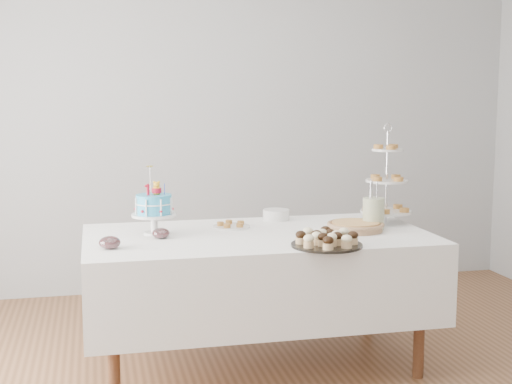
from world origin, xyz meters
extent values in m
cube|color=#9EA1A3|center=(0.00, 2.00, 1.35)|extent=(5.00, 0.04, 2.70)
cube|color=#9EA1A3|center=(0.00, -2.00, 1.35)|extent=(5.00, 0.04, 2.70)
cube|color=white|center=(0.00, 0.30, 0.55)|extent=(1.92, 1.02, 0.45)
cylinder|color=brown|center=(-0.82, -0.07, 0.34)|extent=(0.06, 0.06, 0.67)
cylinder|color=brown|center=(0.82, -0.07, 0.34)|extent=(0.06, 0.06, 0.67)
cylinder|color=brown|center=(-0.82, 0.67, 0.34)|extent=(0.06, 0.06, 0.67)
cylinder|color=brown|center=(0.82, 0.67, 0.34)|extent=(0.06, 0.06, 0.67)
cylinder|color=#31A3D5|center=(-0.57, 0.41, 0.94)|extent=(0.20, 0.20, 0.11)
torus|color=white|center=(-0.57, 0.41, 0.95)|extent=(0.21, 0.21, 0.01)
cube|color=red|center=(-0.60, 0.39, 1.03)|extent=(0.02, 0.02, 0.06)
cylinder|color=blue|center=(-0.51, 0.40, 1.03)|extent=(0.01, 0.01, 0.06)
cylinder|color=silver|center=(-0.58, 0.43, 1.07)|extent=(0.00, 0.00, 0.15)
cylinder|color=yellow|center=(-0.58, 0.43, 1.15)|extent=(0.04, 0.04, 0.01)
cylinder|color=black|center=(0.27, -0.10, 0.78)|extent=(0.37, 0.37, 0.01)
ellipsoid|color=black|center=(0.20, -0.10, 0.83)|extent=(0.06, 0.06, 0.04)
ellipsoid|color=#F5EFBE|center=(0.34, -0.10, 0.83)|extent=(0.06, 0.06, 0.04)
cylinder|color=#A58259|center=(0.56, 0.25, 0.79)|extent=(0.31, 0.31, 0.04)
cylinder|color=#BB8149|center=(0.56, 0.25, 0.81)|extent=(0.27, 0.27, 0.02)
torus|color=#A58259|center=(0.56, 0.25, 0.81)|extent=(0.33, 0.33, 0.02)
cylinder|color=silver|center=(0.84, 0.47, 1.05)|extent=(0.02, 0.02, 0.55)
cylinder|color=silver|center=(0.84, 0.47, 0.84)|extent=(0.31, 0.31, 0.01)
cylinder|color=silver|center=(0.84, 0.47, 1.02)|extent=(0.25, 0.25, 0.01)
cylinder|color=silver|center=(0.84, 0.47, 1.21)|extent=(0.19, 0.19, 0.01)
torus|color=silver|center=(0.84, 0.47, 1.34)|extent=(0.06, 0.01, 0.06)
cylinder|color=silver|center=(0.21, 0.70, 0.80)|extent=(0.16, 0.16, 0.06)
cylinder|color=silver|center=(-0.11, 0.51, 0.78)|extent=(0.22, 0.22, 0.01)
ellipsoid|color=silver|center=(-0.82, 0.09, 0.80)|extent=(0.11, 0.11, 0.07)
cylinder|color=#50060B|center=(-0.82, 0.09, 0.80)|extent=(0.08, 0.08, 0.03)
ellipsoid|color=silver|center=(-0.54, 0.29, 0.80)|extent=(0.10, 0.10, 0.06)
cylinder|color=#50060B|center=(-0.54, 0.29, 0.79)|extent=(0.07, 0.07, 0.03)
cylinder|color=beige|center=(0.68, 0.28, 0.86)|extent=(0.12, 0.12, 0.18)
cylinder|color=beige|center=(0.74, 0.30, 0.88)|extent=(0.01, 0.01, 0.10)
camera|label=1|loc=(-0.89, -3.52, 1.56)|focal=50.00mm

